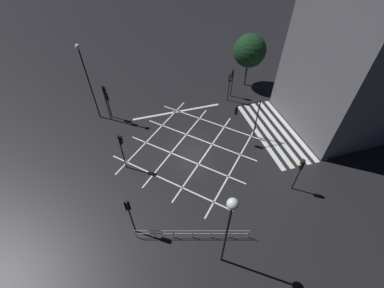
# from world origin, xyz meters

# --- Properties ---
(ground_plane) EXTENTS (200.00, 200.00, 0.00)m
(ground_plane) POSITION_xyz_m (0.00, 0.00, 0.00)
(ground_plane) COLOR black
(road_markings) EXTENTS (15.38, 19.79, 0.01)m
(road_markings) POSITION_xyz_m (0.40, -6.17, 0.00)
(road_markings) COLOR silver
(road_markings) RESTS_ON ground_plane
(traffic_light_ne_cross) EXTENTS (0.36, 0.39, 4.32)m
(traffic_light_ne_cross) POSITION_xyz_m (6.84, 7.34, 3.08)
(traffic_light_ne_cross) COLOR black
(traffic_light_ne_cross) RESTS_ON ground_plane
(traffic_light_sw_cross) EXTENTS (0.36, 0.39, 3.73)m
(traffic_light_sw_cross) POSITION_xyz_m (-7.04, -6.84, 2.67)
(traffic_light_sw_cross) COLOR black
(traffic_light_sw_cross) RESTS_ON ground_plane
(traffic_light_median_south) EXTENTS (0.36, 2.69, 4.55)m
(traffic_light_median_south) POSITION_xyz_m (-0.07, -5.30, 3.35)
(traffic_light_median_south) COLOR black
(traffic_light_median_south) RESTS_ON ground_plane
(traffic_light_median_north) EXTENTS (0.36, 0.39, 4.03)m
(traffic_light_median_north) POSITION_xyz_m (-0.59, 6.45, 2.88)
(traffic_light_median_north) COLOR black
(traffic_light_median_north) RESTS_ON ground_plane
(traffic_light_nw_main) EXTENTS (0.39, 0.36, 4.00)m
(traffic_light_nw_main) POSITION_xyz_m (-7.07, 6.55, 2.86)
(traffic_light_nw_main) COLOR black
(traffic_light_nw_main) RESTS_ON ground_plane
(traffic_light_se_cross) EXTENTS (0.36, 0.39, 3.66)m
(traffic_light_se_cross) POSITION_xyz_m (7.37, -7.07, 2.62)
(traffic_light_se_cross) COLOR black
(traffic_light_se_cross) RESTS_ON ground_plane
(traffic_light_ne_main) EXTENTS (0.39, 0.36, 3.29)m
(traffic_light_ne_main) POSITION_xyz_m (7.20, 7.30, 2.35)
(traffic_light_ne_main) COLOR black
(traffic_light_ne_main) RESTS_ON ground_plane
(traffic_light_se_main) EXTENTS (0.39, 0.36, 3.61)m
(traffic_light_se_main) POSITION_xyz_m (6.54, -6.44, 2.59)
(traffic_light_se_main) COLOR black
(traffic_light_se_main) RESTS_ON ground_plane
(street_lamp_east) EXTENTS (0.64, 0.64, 7.54)m
(street_lamp_east) POSITION_xyz_m (-10.95, 1.09, 5.94)
(street_lamp_east) COLOR black
(street_lamp_east) RESTS_ON ground_plane
(street_lamp_west) EXTENTS (0.45, 0.45, 8.44)m
(street_lamp_west) POSITION_xyz_m (7.71, 8.59, 5.57)
(street_lamp_west) COLOR black
(street_lamp_west) RESTS_ON ground_plane
(street_tree_near) EXTENTS (3.88, 3.88, 6.59)m
(street_tree_near) POSITION_xyz_m (9.31, -9.92, 4.64)
(street_tree_near) COLOR #38281C
(street_tree_near) RESTS_ON ground_plane
(pedestrian_railing) EXTENTS (2.37, 7.94, 1.05)m
(pedestrian_railing) POSITION_xyz_m (-8.81, 2.59, 0.67)
(pedestrian_railing) COLOR #B7B7BC
(pedestrian_railing) RESTS_ON ground_plane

